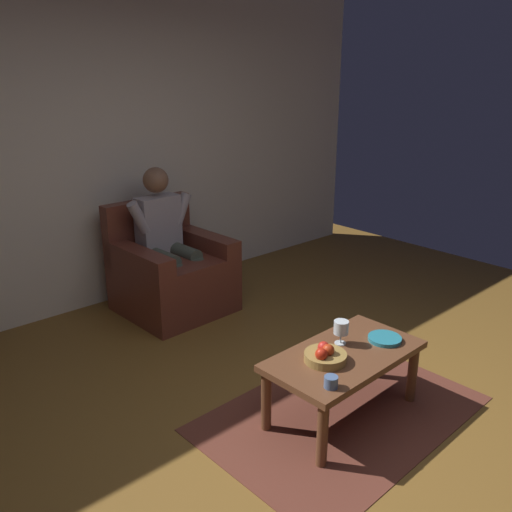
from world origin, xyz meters
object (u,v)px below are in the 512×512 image
(coffee_table, at_px, (344,363))
(fruit_bowl, at_px, (325,355))
(decorative_dish, at_px, (385,339))
(armchair, at_px, (171,274))
(candle_jar, at_px, (331,382))
(person_seated, at_px, (166,235))
(wine_glass_near, at_px, (341,329))

(coffee_table, height_order, fruit_bowl, fruit_bowl)
(decorative_dish, bearing_deg, armchair, -84.56)
(armchair, relative_size, coffee_table, 0.95)
(decorative_dish, relative_size, candle_jar, 2.76)
(armchair, bearing_deg, coffee_table, 85.20)
(person_seated, distance_m, fruit_bowl, 2.04)
(armchair, distance_m, candle_jar, 2.22)
(fruit_bowl, height_order, candle_jar, fruit_bowl)
(decorative_dish, height_order, candle_jar, candle_jar)
(person_seated, height_order, fruit_bowl, person_seated)
(decorative_dish, distance_m, candle_jar, 0.65)
(person_seated, relative_size, wine_glass_near, 8.23)
(coffee_table, relative_size, decorative_dish, 4.81)
(person_seated, height_order, candle_jar, person_seated)
(person_seated, bearing_deg, decorative_dish, 93.58)
(wine_glass_near, bearing_deg, fruit_bowl, 18.43)
(fruit_bowl, relative_size, candle_jar, 3.29)
(coffee_table, height_order, decorative_dish, decorative_dish)
(wine_glass_near, height_order, fruit_bowl, wine_glass_near)
(armchair, distance_m, coffee_table, 1.99)
(fruit_bowl, bearing_deg, wine_glass_near, -161.57)
(coffee_table, relative_size, candle_jar, 13.27)
(person_seated, distance_m, coffee_table, 2.05)
(wine_glass_near, distance_m, candle_jar, 0.49)
(person_seated, bearing_deg, armchair, 90.00)
(decorative_dish, bearing_deg, coffee_table, -12.58)
(person_seated, bearing_deg, wine_glass_near, 87.18)
(wine_glass_near, distance_m, fruit_bowl, 0.25)
(armchair, relative_size, wine_glass_near, 6.23)
(decorative_dish, bearing_deg, candle_jar, 10.27)
(fruit_bowl, bearing_deg, person_seated, -97.43)
(armchair, height_order, wine_glass_near, armchair)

